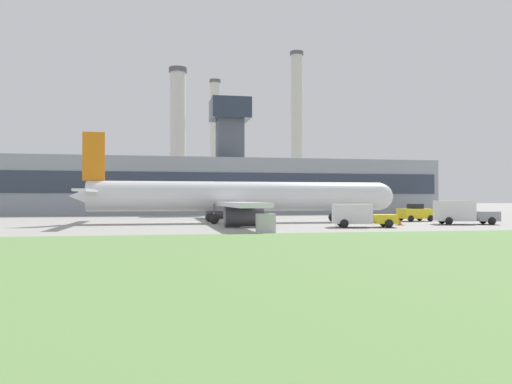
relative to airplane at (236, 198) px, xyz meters
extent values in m
plane|color=#999691|center=(-2.63, 1.87, -2.45)|extent=(400.00, 400.00, 0.00)
cube|color=#668E4C|center=(-2.63, -34.63, -2.42)|extent=(240.00, 37.00, 0.06)
cube|color=#8C939E|center=(-2.63, 30.06, 1.80)|extent=(78.34, 10.94, 8.51)
cube|color=#2D3847|center=(-2.63, 24.54, 2.22)|extent=(76.78, 0.16, 3.06)
cube|color=#4C515B|center=(3.61, 30.06, 4.97)|extent=(4.04, 4.04, 14.86)
cube|color=#283342|center=(3.61, 30.06, 14.02)|extent=(6.07, 6.07, 3.24)
cylinder|color=beige|center=(-3.57, 57.40, 12.00)|extent=(3.28, 3.28, 28.90)
cylinder|color=#4C4C51|center=(-3.57, 57.40, 26.94)|extent=(3.77, 3.77, 0.98)
cylinder|color=beige|center=(4.87, 62.94, 11.75)|extent=(2.17, 2.17, 28.42)
cylinder|color=#4C4C51|center=(4.87, 62.94, 26.29)|extent=(2.49, 2.49, 0.65)
cylinder|color=beige|center=(23.70, 62.49, 15.30)|extent=(2.67, 2.67, 35.51)
cylinder|color=#4C4C51|center=(23.70, 62.49, 33.46)|extent=(3.07, 3.07, 0.80)
cylinder|color=silver|center=(0.55, 0.00, 0.13)|extent=(28.91, 2.85, 2.85)
sphere|color=silver|center=(15.00, 0.00, 0.13)|extent=(2.71, 2.71, 2.71)
cone|color=silver|center=(-13.91, 0.00, 0.13)|extent=(3.14, 2.71, 2.71)
cube|color=orange|center=(-13.31, 0.00, 3.81)|extent=(2.00, 0.24, 4.51)
cube|color=silver|center=(-13.28, -4.41, 0.56)|extent=(1.05, 8.82, 0.20)
cube|color=silver|center=(-13.28, 4.41, 0.56)|extent=(1.05, 8.82, 0.20)
cube|color=silver|center=(-0.90, -7.92, -0.58)|extent=(2.34, 14.70, 0.36)
cube|color=silver|center=(-0.90, 7.92, -0.58)|extent=(2.34, 14.70, 0.36)
cylinder|color=#333338|center=(-0.60, -8.04, -1.57)|extent=(3.13, 1.66, 1.66)
cylinder|color=#333338|center=(-0.60, 8.04, -1.57)|extent=(3.13, 1.66, 1.66)
cylinder|color=#59595B|center=(9.94, 0.00, -1.29)|extent=(0.20, 0.20, 1.42)
sphere|color=black|center=(9.94, 0.00, -2.00)|extent=(0.91, 0.91, 0.91)
cylinder|color=#59595B|center=(-2.34, -2.03, -1.29)|extent=(0.20, 0.20, 1.42)
sphere|color=black|center=(-2.34, -2.03, -2.00)|extent=(0.91, 0.91, 0.91)
cylinder|color=#59595B|center=(-2.34, 2.03, -1.29)|extent=(0.20, 0.20, 1.42)
sphere|color=black|center=(-2.34, 2.03, -2.00)|extent=(0.91, 0.91, 0.91)
cube|color=yellow|center=(18.85, -0.27, -1.65)|extent=(3.53, 2.26, 1.02)
cube|color=black|center=(18.85, -0.27, -0.89)|extent=(1.31, 1.46, 0.50)
sphere|color=black|center=(20.11, -1.05, -2.13)|extent=(0.66, 0.66, 0.66)
sphere|color=black|center=(19.92, 0.75, -2.13)|extent=(0.66, 0.66, 0.66)
sphere|color=black|center=(17.79, -1.30, -2.13)|extent=(0.66, 0.66, 0.66)
sphere|color=black|center=(17.59, 0.50, -2.13)|extent=(0.66, 0.66, 0.66)
cube|color=yellow|center=(10.81, -9.97, -1.77)|extent=(2.16, 2.32, 0.73)
cube|color=silver|center=(8.20, -9.40, -1.35)|extent=(3.41, 2.59, 1.59)
sphere|color=black|center=(10.73, -10.92, -2.10)|extent=(0.70, 0.70, 0.70)
sphere|color=black|center=(11.13, -9.08, -2.10)|extent=(0.70, 0.70, 0.70)
sphere|color=black|center=(7.25, -10.16, -2.10)|extent=(0.70, 0.70, 0.70)
sphere|color=black|center=(7.65, -8.32, -2.10)|extent=(0.70, 0.70, 0.70)
cube|color=gray|center=(21.95, -7.40, -1.70)|extent=(2.32, 2.43, 0.88)
cube|color=silver|center=(19.20, -6.72, -1.21)|extent=(3.62, 2.75, 1.86)
sphere|color=black|center=(21.85, -8.37, -2.10)|extent=(0.70, 0.70, 0.70)
sphere|color=black|center=(22.31, -6.49, -2.10)|extent=(0.70, 0.70, 0.70)
sphere|color=black|center=(18.19, -7.47, -2.10)|extent=(0.70, 0.70, 0.70)
sphere|color=black|center=(18.65, -5.59, -2.10)|extent=(0.70, 0.70, 0.70)
cylinder|color=#23283D|center=(8.83, -5.39, -2.01)|extent=(0.35, 0.35, 0.88)
cylinder|color=yellow|center=(8.83, -5.39, -1.22)|extent=(0.44, 0.44, 0.70)
sphere|color=tan|center=(8.83, -5.39, -0.75)|extent=(0.24, 0.24, 0.24)
cube|color=black|center=(13.50, -7.32, -2.44)|extent=(0.60, 0.60, 0.03)
cone|color=orange|center=(13.50, -7.32, -2.18)|extent=(0.43, 0.43, 0.55)
cube|color=#B2B7B2|center=(-0.16, -14.61, -1.80)|extent=(1.24, 0.86, 1.31)
camera|label=1|loc=(-7.33, -48.06, -0.14)|focal=35.00mm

